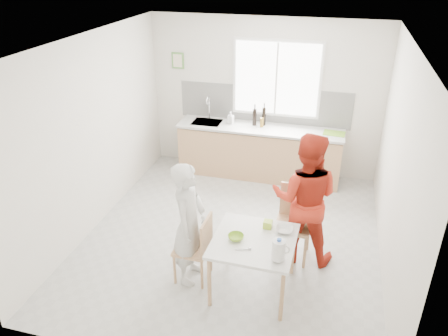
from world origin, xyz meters
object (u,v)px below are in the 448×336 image
at_px(chair_far, 294,219).
at_px(bowl_green, 236,237).
at_px(person_white, 189,224).
at_px(person_red, 305,199).
at_px(dining_table, 254,245).
at_px(milk_jug, 279,250).
at_px(bowl_white, 284,230).
at_px(wine_bottle_b, 255,117).
at_px(chair_left, 198,246).
at_px(wine_bottle_a, 264,116).

relative_size(chair_far, bowl_green, 5.42).
relative_size(person_white, person_red, 0.89).
relative_size(dining_table, milk_jug, 3.76).
bearing_deg(milk_jug, person_red, 82.64).
relative_size(person_white, bowl_white, 7.52).
bearing_deg(milk_jug, chair_far, 88.64).
xyz_separation_m(bowl_white, milk_jug, (0.01, -0.53, 0.11)).
bearing_deg(bowl_green, dining_table, 12.75).
bearing_deg(wine_bottle_b, milk_jug, -74.26).
xyz_separation_m(chair_left, person_white, (-0.09, 0.00, 0.30)).
relative_size(chair_left, person_red, 0.50).
relative_size(chair_left, wine_bottle_b, 2.92).
bearing_deg(wine_bottle_a, person_red, -67.44).
relative_size(chair_far, person_white, 0.63).
relative_size(bowl_white, milk_jug, 0.82).
height_order(chair_left, person_white, person_white).
height_order(person_white, person_red, person_red).
xyz_separation_m(milk_jug, wine_bottle_b, (-0.92, 3.27, 0.22)).
bearing_deg(wine_bottle_b, dining_table, -78.56).
xyz_separation_m(chair_left, wine_bottle_a, (0.23, 3.00, 0.60)).
bearing_deg(bowl_white, chair_left, -167.03).
relative_size(person_red, bowl_white, 8.45).
relative_size(person_white, bowl_green, 8.62).
relative_size(dining_table, wine_bottle_a, 2.96).
xyz_separation_m(chair_left, bowl_green, (0.48, -0.06, 0.26)).
bearing_deg(chair_left, person_red, 124.66).
bearing_deg(person_white, wine_bottle_b, -2.06).
bearing_deg(wine_bottle_b, person_red, -63.76).
bearing_deg(person_red, milk_jug, 82.64).
distance_m(dining_table, milk_jug, 0.48).
bearing_deg(person_red, chair_far, -15.69).
bearing_deg(bowl_green, wine_bottle_b, 97.57).
xyz_separation_m(chair_left, person_red, (1.16, 0.77, 0.39)).
bearing_deg(chair_left, person_white, -90.00).
distance_m(dining_table, bowl_white, 0.40).
relative_size(bowl_green, wine_bottle_b, 0.60).
xyz_separation_m(chair_far, bowl_white, (-0.06, -0.57, 0.20)).
bearing_deg(person_red, chair_left, 34.66).
bearing_deg(dining_table, bowl_green, -167.25).
distance_m(chair_far, wine_bottle_a, 2.41).
bearing_deg(dining_table, chair_left, 178.71).
distance_m(person_white, wine_bottle_a, 3.03).
xyz_separation_m(chair_left, bowl_white, (0.99, 0.23, 0.26)).
height_order(bowl_white, milk_jug, milk_jug).
height_order(chair_far, bowl_green, chair_far).
bearing_deg(chair_far, dining_table, -113.01).
relative_size(person_white, wine_bottle_b, 5.19).
xyz_separation_m(dining_table, bowl_green, (-0.20, -0.05, 0.10)).
xyz_separation_m(person_white, milk_jug, (1.09, -0.30, 0.07)).
distance_m(chair_far, bowl_white, 0.61).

